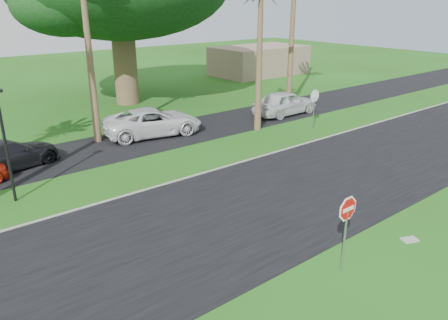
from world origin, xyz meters
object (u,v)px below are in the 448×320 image
car_pickup (285,103)px  stop_sign_near (347,219)px  car_dark (8,155)px  car_minivan (153,122)px  stop_sign_far (314,101)px

car_pickup → stop_sign_near: bearing=138.6°
car_dark → car_minivan: (8.40, 0.59, 0.10)m
car_dark → car_pickup: size_ratio=0.98×
stop_sign_near → car_dark: size_ratio=0.53×
stop_sign_near → car_pickup: (12.58, 14.54, -0.91)m
car_dark → car_minivan: 8.43m
car_minivan → stop_sign_near: bearing=-178.3°
stop_sign_near → car_dark: stop_sign_near is taller
stop_sign_far → car_dark: bearing=-14.5°
car_dark → car_pickup: car_pickup is taller
stop_sign_near → car_pickup: bearing=49.1°
stop_sign_near → car_dark: (-5.74, 15.45, -1.05)m
stop_sign_far → stop_sign_near: bearing=43.7°
stop_sign_near → car_minivan: size_ratio=0.44×
car_dark → car_pickup: (18.32, -0.91, 0.14)m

